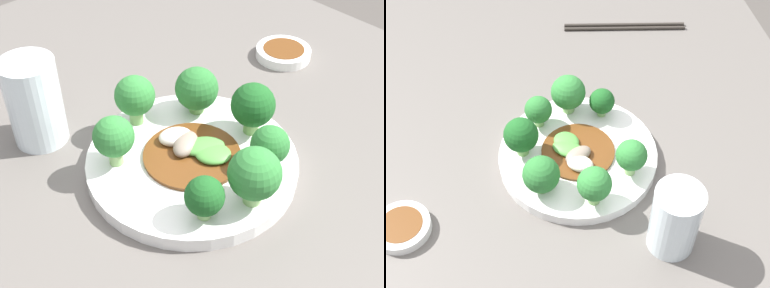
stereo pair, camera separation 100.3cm
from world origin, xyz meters
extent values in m
cube|color=#5B5651|center=(0.00, 0.00, 0.36)|extent=(1.11, 0.90, 0.73)
cylinder|color=white|center=(-0.01, -0.02, 0.74)|extent=(0.25, 0.25, 0.02)
cylinder|color=#89B76B|center=(0.06, 0.04, 0.76)|extent=(0.02, 0.02, 0.02)
sphere|color=#286B2D|center=(0.06, 0.04, 0.78)|extent=(0.05, 0.05, 0.05)
cylinder|color=#7AAD5B|center=(0.01, 0.07, 0.76)|extent=(0.02, 0.02, 0.02)
sphere|color=#19511E|center=(0.01, 0.07, 0.79)|extent=(0.05, 0.05, 0.05)
cylinder|color=#70A356|center=(-0.07, 0.05, 0.75)|extent=(0.02, 0.02, 0.01)
sphere|color=#286B2D|center=(-0.07, 0.05, 0.78)|extent=(0.06, 0.06, 0.06)
cylinder|color=#70A356|center=(-0.11, -0.02, 0.76)|extent=(0.02, 0.02, 0.02)
sphere|color=#2D7533|center=(-0.11, -0.02, 0.79)|extent=(0.05, 0.05, 0.05)
cylinder|color=#89B76B|center=(0.09, -0.02, 0.76)|extent=(0.02, 0.02, 0.02)
sphere|color=#2D7533|center=(0.09, -0.02, 0.79)|extent=(0.06, 0.06, 0.06)
cylinder|color=#89B76B|center=(-0.06, -0.09, 0.76)|extent=(0.02, 0.02, 0.02)
sphere|color=#2D7533|center=(-0.06, -0.09, 0.79)|extent=(0.05, 0.05, 0.05)
cylinder|color=#89B76B|center=(0.07, -0.07, 0.76)|extent=(0.02, 0.02, 0.01)
sphere|color=#19511E|center=(0.07, -0.07, 0.78)|extent=(0.04, 0.04, 0.04)
cylinder|color=#5B3314|center=(-0.01, -0.02, 0.75)|extent=(0.12, 0.12, 0.00)
ellipsoid|color=#4C933D|center=(0.01, 0.00, 0.76)|extent=(0.06, 0.06, 0.01)
ellipsoid|color=#4C933D|center=(-0.01, 0.00, 0.76)|extent=(0.06, 0.06, 0.01)
ellipsoid|color=gray|center=(-0.02, -0.01, 0.76)|extent=(0.05, 0.05, 0.02)
ellipsoid|color=silver|center=(-0.04, -0.01, 0.76)|extent=(0.04, 0.05, 0.02)
cylinder|color=silver|center=(-0.18, -0.12, 0.79)|extent=(0.07, 0.07, 0.11)
cylinder|color=#2D2823|center=(0.31, -0.17, 0.73)|extent=(0.04, 0.24, 0.01)
cylinder|color=#2D2823|center=(0.33, -0.17, 0.73)|extent=(0.04, 0.24, 0.01)
cylinder|color=white|center=(-0.10, 0.26, 0.74)|extent=(0.08, 0.08, 0.01)
cylinder|color=#5B3314|center=(-0.10, 0.26, 0.74)|extent=(0.06, 0.06, 0.00)
camera|label=1|loc=(0.33, -0.33, 1.18)|focal=50.00mm
camera|label=2|loc=(-0.55, 0.08, 1.40)|focal=50.00mm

